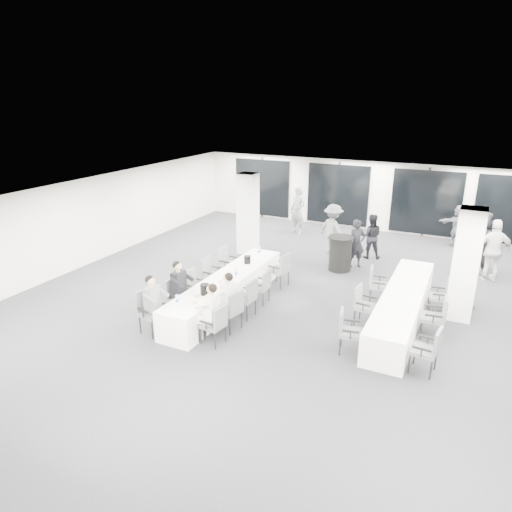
{
  "coord_description": "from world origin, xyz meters",
  "views": [
    {
      "loc": [
        4.16,
        -10.46,
        5.24
      ],
      "look_at": [
        -0.83,
        -0.2,
        1.23
      ],
      "focal_mm": 32.0,
      "sensor_mm": 36.0,
      "label": 1
    }
  ],
  "objects_px": {
    "standing_guest_f": "(459,223)",
    "chair_side_left_far": "(376,282)",
    "chair_main_right_second": "(232,308)",
    "standing_guest_d": "(494,246)",
    "standing_guest_g": "(298,208)",
    "banquet_table_side": "(402,307)",
    "chair_main_right_near": "(216,323)",
    "chair_main_left_mid": "(193,285)",
    "chair_side_right_mid": "(437,315)",
    "chair_main_right_far": "(281,268)",
    "chair_main_left_near": "(150,309)",
    "chair_main_left_second": "(176,294)",
    "chair_main_right_mid": "(247,296)",
    "standing_guest_e": "(482,237)",
    "chair_main_left_fourth": "(211,272)",
    "chair_side_left_mid": "(363,303)",
    "chair_side_right_far": "(442,294)",
    "chair_side_right_near": "(429,348)",
    "chair_main_right_fourth": "(262,285)",
    "ice_bucket_near": "(205,289)",
    "chair_main_left_far": "(227,261)",
    "standing_guest_a": "(357,240)",
    "chair_side_left_near": "(347,329)",
    "standing_guest_c": "(333,226)",
    "banquet_table_main": "(227,291)",
    "ice_bucket_far": "(247,260)",
    "cocktail_table": "(340,253)",
    "standing_guest_b": "(371,233)",
    "standing_guest_h": "(472,268)"
  },
  "relations": [
    {
      "from": "chair_main_left_near",
      "to": "chair_main_left_mid",
      "type": "height_order",
      "value": "chair_main_left_near"
    },
    {
      "from": "chair_main_right_far",
      "to": "chair_side_right_mid",
      "type": "distance_m",
      "value": 4.51
    },
    {
      "from": "chair_main_left_mid",
      "to": "chair_main_right_far",
      "type": "height_order",
      "value": "chair_main_right_far"
    },
    {
      "from": "chair_side_left_far",
      "to": "chair_side_right_near",
      "type": "relative_size",
      "value": 0.96
    },
    {
      "from": "chair_main_left_near",
      "to": "standing_guest_d",
      "type": "relative_size",
      "value": 0.49
    },
    {
      "from": "chair_main_right_second",
      "to": "standing_guest_d",
      "type": "distance_m",
      "value": 8.22
    },
    {
      "from": "chair_main_right_far",
      "to": "chair_side_left_far",
      "type": "bearing_deg",
      "value": -75.58
    },
    {
      "from": "chair_side_left_far",
      "to": "ice_bucket_near",
      "type": "distance_m",
      "value": 4.62
    },
    {
      "from": "chair_main_left_second",
      "to": "standing_guest_e",
      "type": "xyz_separation_m",
      "value": [
        6.78,
        7.01,
        0.5
      ]
    },
    {
      "from": "chair_main_left_mid",
      "to": "standing_guest_a",
      "type": "bearing_deg",
      "value": 156.59
    },
    {
      "from": "chair_main_left_far",
      "to": "chair_main_left_mid",
      "type": "bearing_deg",
      "value": 4.18
    },
    {
      "from": "chair_main_right_fourth",
      "to": "ice_bucket_near",
      "type": "distance_m",
      "value": 1.83
    },
    {
      "from": "banquet_table_main",
      "to": "chair_main_left_far",
      "type": "bearing_deg",
      "value": 118.83
    },
    {
      "from": "chair_side_left_near",
      "to": "standing_guest_c",
      "type": "xyz_separation_m",
      "value": [
        -2.22,
        6.19,
        0.45
      ]
    },
    {
      "from": "chair_main_left_mid",
      "to": "chair_side_right_mid",
      "type": "xyz_separation_m",
      "value": [
        6.01,
        0.85,
        0.05
      ]
    },
    {
      "from": "chair_main_left_mid",
      "to": "chair_main_left_far",
      "type": "relative_size",
      "value": 0.92
    },
    {
      "from": "standing_guest_d",
      "to": "standing_guest_e",
      "type": "height_order",
      "value": "standing_guest_d"
    },
    {
      "from": "chair_main_left_mid",
      "to": "chair_side_left_mid",
      "type": "bearing_deg",
      "value": 111.73
    },
    {
      "from": "chair_side_right_near",
      "to": "standing_guest_b",
      "type": "distance_m",
      "value": 6.92
    },
    {
      "from": "chair_side_left_mid",
      "to": "chair_side_right_near",
      "type": "xyz_separation_m",
      "value": [
        1.67,
        -1.53,
        0.01
      ]
    },
    {
      "from": "chair_side_left_near",
      "to": "chair_side_left_far",
      "type": "distance_m",
      "value": 2.88
    },
    {
      "from": "chair_main_right_mid",
      "to": "standing_guest_e",
      "type": "bearing_deg",
      "value": -34.18
    },
    {
      "from": "standing_guest_g",
      "to": "chair_main_left_near",
      "type": "bearing_deg",
      "value": -71.4
    },
    {
      "from": "standing_guest_b",
      "to": "standing_guest_f",
      "type": "bearing_deg",
      "value": -149.95
    },
    {
      "from": "standing_guest_e",
      "to": "standing_guest_g",
      "type": "distance_m",
      "value": 6.75
    },
    {
      "from": "standing_guest_c",
      "to": "ice_bucket_near",
      "type": "distance_m",
      "value": 6.49
    },
    {
      "from": "banquet_table_side",
      "to": "chair_main_right_mid",
      "type": "height_order",
      "value": "chair_main_right_mid"
    },
    {
      "from": "banquet_table_side",
      "to": "chair_main_right_near",
      "type": "relative_size",
      "value": 5.36
    },
    {
      "from": "chair_main_right_mid",
      "to": "ice_bucket_far",
      "type": "xyz_separation_m",
      "value": [
        -0.82,
        1.64,
        0.3
      ]
    },
    {
      "from": "chair_side_left_near",
      "to": "standing_guest_e",
      "type": "bearing_deg",
      "value": 148.89
    },
    {
      "from": "ice_bucket_far",
      "to": "cocktail_table",
      "type": "bearing_deg",
      "value": 52.08
    },
    {
      "from": "standing_guest_d",
      "to": "standing_guest_f",
      "type": "height_order",
      "value": "standing_guest_d"
    },
    {
      "from": "chair_main_left_second",
      "to": "chair_side_right_mid",
      "type": "xyz_separation_m",
      "value": [
        6.01,
        1.61,
        0.03
      ]
    },
    {
      "from": "chair_main_left_near",
      "to": "chair_side_left_mid",
      "type": "relative_size",
      "value": 1.08
    },
    {
      "from": "chair_main_right_second",
      "to": "standing_guest_d",
      "type": "xyz_separation_m",
      "value": [
        5.46,
        6.13,
        0.49
      ]
    },
    {
      "from": "chair_main_right_near",
      "to": "standing_guest_f",
      "type": "xyz_separation_m",
      "value": [
        4.36,
        9.98,
        0.35
      ]
    },
    {
      "from": "chair_main_left_fourth",
      "to": "standing_guest_e",
      "type": "bearing_deg",
      "value": 128.89
    },
    {
      "from": "chair_main_right_second",
      "to": "chair_side_left_mid",
      "type": "height_order",
      "value": "chair_main_right_second"
    },
    {
      "from": "chair_main_left_second",
      "to": "chair_main_right_second",
      "type": "height_order",
      "value": "chair_main_right_second"
    },
    {
      "from": "chair_side_right_mid",
      "to": "chair_side_right_far",
      "type": "distance_m",
      "value": 1.38
    },
    {
      "from": "chair_side_left_near",
      "to": "standing_guest_h",
      "type": "xyz_separation_m",
      "value": [
        2.25,
        3.82,
        0.46
      ]
    },
    {
      "from": "banquet_table_side",
      "to": "chair_main_left_fourth",
      "type": "bearing_deg",
      "value": -175.1
    },
    {
      "from": "chair_main_right_mid",
      "to": "chair_side_right_near",
      "type": "relative_size",
      "value": 0.99
    },
    {
      "from": "chair_main_right_near",
      "to": "chair_side_left_mid",
      "type": "xyz_separation_m",
      "value": [
        2.68,
        2.4,
        0.02
      ]
    },
    {
      "from": "chair_main_right_near",
      "to": "chair_side_right_near",
      "type": "height_order",
      "value": "chair_side_right_near"
    },
    {
      "from": "chair_main_left_fourth",
      "to": "chair_side_left_mid",
      "type": "height_order",
      "value": "chair_main_left_fourth"
    },
    {
      "from": "chair_main_right_far",
      "to": "standing_guest_g",
      "type": "distance_m",
      "value": 5.54
    },
    {
      "from": "standing_guest_f",
      "to": "chair_side_left_far",
      "type": "bearing_deg",
      "value": 77.86
    },
    {
      "from": "chair_side_left_mid",
      "to": "ice_bucket_far",
      "type": "distance_m",
      "value": 3.59
    },
    {
      "from": "standing_guest_g",
      "to": "chair_side_left_far",
      "type": "bearing_deg",
      "value": -31.11
    }
  ]
}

